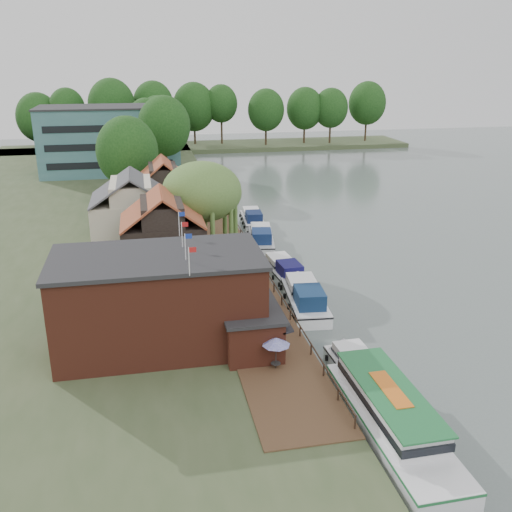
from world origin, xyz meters
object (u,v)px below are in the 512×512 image
umbrella_2 (267,324)px  umbrella_3 (256,290)px  cruiser_1 (305,294)px  tour_boat (393,416)px  cottage_a (163,234)px  cottage_c (164,191)px  umbrella_1 (275,334)px  willow (202,210)px  cruiser_2 (284,268)px  swan (364,396)px  umbrella_4 (247,276)px  pub (186,298)px  cottage_b (132,210)px  cruiser_4 (252,217)px  cruiser_0 (361,369)px  umbrella_0 (276,353)px  hotel_block (110,140)px  cruiser_3 (261,236)px

umbrella_2 → umbrella_3: size_ratio=0.99×
cruiser_1 → tour_boat: 19.24m
tour_boat → cottage_a: bearing=112.9°
cottage_c → cruiser_1: bearing=-67.8°
umbrella_1 → umbrella_3: bearing=88.4°
willow → umbrella_3: bearing=-77.6°
umbrella_3 → umbrella_1: bearing=-91.6°
umbrella_2 → cruiser_2: (5.07, 14.81, -1.15)m
swan → willow: bearing=104.8°
umbrella_1 → swan: umbrella_1 is taller
umbrella_2 → umbrella_4: size_ratio=1.00×
pub → cottage_b: 25.33m
cruiser_2 → cruiser_4: bearing=83.6°
umbrella_1 → cruiser_4: (5.47, 36.74, -1.16)m
cottage_a → pub: bearing=-86.2°
cruiser_0 → cruiser_2: 20.69m
cottage_a → cruiser_2: size_ratio=0.91×
umbrella_2 → pub: bearing=172.4°
umbrella_0 → cruiser_4: bearing=81.3°
willow → cruiser_2: size_ratio=1.10×
cruiser_1 → cruiser_2: (-0.09, 7.58, -0.18)m
pub → hotel_block: size_ratio=0.79×
cottage_c → umbrella_2: bearing=-80.1°
cruiser_0 → tour_boat: bearing=-96.1°
cottage_a → willow: 6.80m
umbrella_4 → umbrella_0: bearing=-92.8°
cruiser_2 → willow: bearing=137.3°
willow → cottage_a: bearing=-132.0°
willow → cruiser_1: willow is taller
hotel_block → cruiser_4: size_ratio=2.71×
cruiser_0 → umbrella_4: bearing=105.0°
umbrella_4 → cruiser_4: bearing=77.8°
cruiser_1 → swan: bearing=-85.3°
cruiser_0 → cruiser_3: size_ratio=0.92×
cruiser_4 → hotel_block: bearing=122.6°
hotel_block → cruiser_3: hotel_block is taller
umbrella_4 → cottage_c: bearing=104.7°
cruiser_0 → swan: 2.24m
cruiser_4 → tour_boat: tour_boat is taller
cottage_c → cruiser_4: size_ratio=0.91×
cottage_a → swan: size_ratio=19.55×
cottage_b → umbrella_1: cottage_b is taller
cruiser_2 → cottage_b: bearing=139.4°
umbrella_0 → umbrella_3: bearing=85.7°
umbrella_2 → swan: 9.54m
cruiser_4 → swan: size_ratio=21.28×
cruiser_2 → tour_boat: (0.04, -26.81, 0.36)m
cruiser_1 → swan: size_ratio=24.35×
pub → cottage_a: 15.05m
umbrella_3 → tour_boat: umbrella_3 is taller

